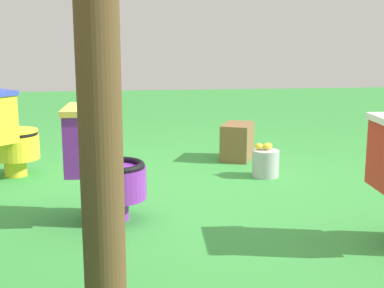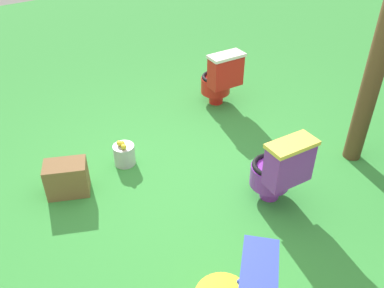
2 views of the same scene
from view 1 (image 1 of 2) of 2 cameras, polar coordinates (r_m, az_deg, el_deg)
ground at (r=4.12m, az=0.02°, el=-5.05°), size 14.00×14.00×0.00m
toilet_purple at (r=3.51m, az=-9.27°, el=-1.88°), size 0.51×0.45×0.73m
toilet_yellow at (r=4.70m, az=-18.59°, el=1.08°), size 0.63×0.63×0.73m
wooden_post at (r=2.25m, az=-9.57°, el=6.41°), size 0.18×0.18×1.98m
small_crate at (r=5.15m, az=4.69°, el=0.26°), size 0.38×0.45×0.33m
lemon_bucket at (r=4.58m, az=7.56°, el=-1.90°), size 0.22×0.22×0.28m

